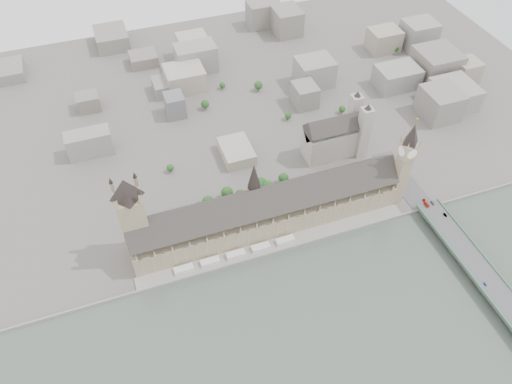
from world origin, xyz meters
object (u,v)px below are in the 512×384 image
object	(u,v)px
westminster_bridge	(470,261)
car_approach	(433,203)
victoria_tower	(133,216)
car_blue	(485,284)
westminster_abbey	(336,136)
elizabeth_tower	(405,159)
red_bus_north	(426,203)
car_silver	(445,215)
palace_of_westminster	(266,210)

from	to	relation	value
westminster_bridge	car_approach	bearing A→B (deg)	86.87
victoria_tower	car_blue	xyz separation A→B (m)	(277.49, -141.69, -44.32)
car_blue	westminster_abbey	bearing A→B (deg)	103.79
elizabeth_tower	red_bus_north	xyz separation A→B (m)	(20.87, -23.91, -46.38)
westminster_abbey	car_approach	distance (m)	126.10
victoria_tower	westminster_abbey	world-z (taller)	victoria_tower
victoria_tower	westminster_bridge	bearing A→B (deg)	-21.78
car_silver	car_approach	bearing A→B (deg)	95.93
palace_of_westminster	car_approach	size ratio (longest dim) A/B	47.95
victoria_tower	car_blue	world-z (taller)	victoria_tower
westminster_bridge	red_bus_north	bearing A→B (deg)	92.51
elizabeth_tower	car_approach	distance (m)	60.37
elizabeth_tower	car_blue	distance (m)	133.54
elizabeth_tower	car_silver	size ratio (longest dim) A/B	22.69
victoria_tower	car_approach	xyz separation A→B (m)	(287.82, -43.65, -44.15)
red_bus_north	car_silver	distance (m)	21.80
red_bus_north	car_silver	xyz separation A→B (m)	(9.79, -19.47, -0.67)
westminster_bridge	car_blue	bearing A→B (deg)	-103.01
palace_of_westminster	elizabeth_tower	size ratio (longest dim) A/B	2.47
elizabeth_tower	victoria_tower	bearing A→B (deg)	176.04
car_silver	westminster_abbey	bearing A→B (deg)	110.73
westminster_bridge	red_bus_north	world-z (taller)	red_bus_north
westminster_bridge	red_bus_north	size ratio (longest dim) A/B	31.18
elizabeth_tower	red_bus_north	size ratio (longest dim) A/B	10.31
victoria_tower	westminster_bridge	xyz separation A→B (m)	(284.00, -113.50, -50.08)
victoria_tower	red_bus_north	distance (m)	287.29
westminster_abbey	car_silver	distance (m)	143.28
car_approach	red_bus_north	bearing A→B (deg)	168.76
westminster_abbey	car_blue	world-z (taller)	westminster_abbey
westminster_bridge	car_blue	xyz separation A→B (m)	(-6.51, -28.19, 5.76)
palace_of_westminster	victoria_tower	bearing A→B (deg)	177.04
victoria_tower	car_blue	size ratio (longest dim) A/B	27.01
victoria_tower	red_bus_north	xyz separation A→B (m)	(280.87, -41.91, -43.50)
elizabeth_tower	westminster_bridge	world-z (taller)	elizabeth_tower
red_bus_north	car_blue	xyz separation A→B (m)	(-3.38, -99.78, -0.82)
victoria_tower	westminster_abbey	distance (m)	244.79
car_approach	westminster_abbey	bearing A→B (deg)	118.77
elizabeth_tower	car_blue	bearing A→B (deg)	-81.95
palace_of_westminster	elizabeth_tower	distance (m)	142.94
elizabeth_tower	car_silver	xyz separation A→B (m)	(30.66, -43.38, -47.06)
red_bus_north	car_silver	bearing A→B (deg)	-59.62
red_bus_north	car_approach	world-z (taller)	red_bus_north
palace_of_westminster	westminster_bridge	size ratio (longest dim) A/B	0.82
elizabeth_tower	red_bus_north	bearing A→B (deg)	-48.89
westminster_abbey	elizabeth_tower	bearing A→B (deg)	-72.71
palace_of_westminster	victoria_tower	distance (m)	126.41
elizabeth_tower	red_bus_north	world-z (taller)	elizabeth_tower
westminster_abbey	car_approach	size ratio (longest dim) A/B	12.31
elizabeth_tower	victoria_tower	world-z (taller)	elizabeth_tower
westminster_abbey	car_approach	world-z (taller)	westminster_abbey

